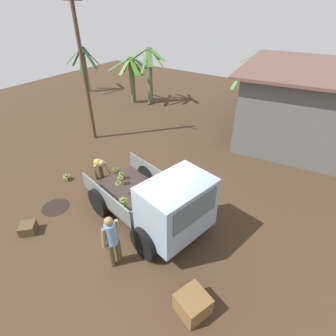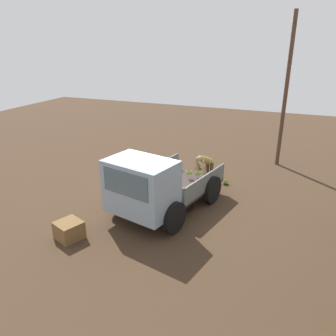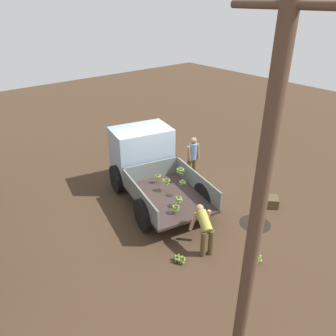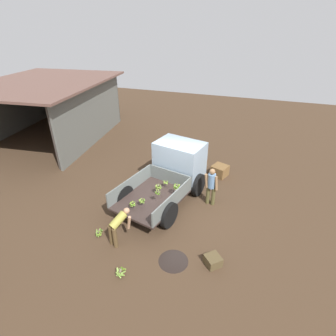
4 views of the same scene
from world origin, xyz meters
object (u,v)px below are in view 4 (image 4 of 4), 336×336
at_px(person_worker_loading, 118,225).
at_px(banana_bunch_on_ground_0, 121,271).
at_px(person_foreground_visitor, 211,185).
at_px(banana_bunch_on_ground_1, 99,231).
at_px(wooden_crate_0, 213,261).
at_px(wooden_crate_1, 220,171).
at_px(banana_bunch_on_ground_3, 98,234).
at_px(banana_bunch_on_ground_2, 120,273).
at_px(cargo_truck, 174,168).

bearing_deg(person_worker_loading, banana_bunch_on_ground_0, -126.54).
xyz_separation_m(person_foreground_visitor, banana_bunch_on_ground_1, (-2.94, 3.25, -0.79)).
xyz_separation_m(wooden_crate_0, wooden_crate_1, (5.32, 0.68, 0.10)).
relative_size(person_foreground_visitor, banana_bunch_on_ground_0, 5.37).
bearing_deg(banana_bunch_on_ground_3, banana_bunch_on_ground_2, -129.10).
xyz_separation_m(banana_bunch_on_ground_3, wooden_crate_0, (0.09, -3.90, 0.06)).
height_order(cargo_truck, wooden_crate_1, cargo_truck).
distance_m(banana_bunch_on_ground_0, banana_bunch_on_ground_2, 0.05).
bearing_deg(banana_bunch_on_ground_1, person_worker_loading, -94.96).
height_order(banana_bunch_on_ground_3, wooden_crate_1, wooden_crate_1).
height_order(banana_bunch_on_ground_3, wooden_crate_0, wooden_crate_0).
distance_m(banana_bunch_on_ground_2, wooden_crate_1, 6.83).
bearing_deg(banana_bunch_on_ground_3, person_worker_loading, -87.69).
relative_size(cargo_truck, person_foreground_visitor, 2.74).
xyz_separation_m(banana_bunch_on_ground_0, wooden_crate_0, (1.24, -2.43, 0.01)).
xyz_separation_m(person_worker_loading, banana_bunch_on_ground_3, (-0.03, 0.80, -0.61)).
bearing_deg(wooden_crate_1, cargo_truck, 138.00).
height_order(person_worker_loading, wooden_crate_0, person_worker_loading).
bearing_deg(wooden_crate_0, person_worker_loading, 91.03).
relative_size(wooden_crate_0, wooden_crate_1, 0.66).
distance_m(cargo_truck, banana_bunch_on_ground_3, 4.01).
relative_size(cargo_truck, banana_bunch_on_ground_2, 16.62).
bearing_deg(wooden_crate_1, banana_bunch_on_ground_2, 165.25).
bearing_deg(wooden_crate_1, wooden_crate_0, -172.70).
height_order(cargo_truck, person_worker_loading, cargo_truck).
height_order(person_worker_loading, banana_bunch_on_ground_0, person_worker_loading).
bearing_deg(banana_bunch_on_ground_1, person_foreground_visitor, -47.94).
height_order(wooden_crate_0, wooden_crate_1, wooden_crate_1).
relative_size(banana_bunch_on_ground_0, banana_bunch_on_ground_2, 1.13).
distance_m(person_worker_loading, wooden_crate_1, 5.91).
distance_m(cargo_truck, person_worker_loading, 3.63).
xyz_separation_m(person_worker_loading, banana_bunch_on_ground_2, (-1.23, -0.68, -0.57)).
relative_size(person_foreground_visitor, banana_bunch_on_ground_2, 6.06).
xyz_separation_m(person_foreground_visitor, wooden_crate_1, (2.37, 0.00, -0.64)).
relative_size(cargo_truck, wooden_crate_1, 6.69).
bearing_deg(person_foreground_visitor, wooden_crate_0, 21.44).
xyz_separation_m(person_worker_loading, banana_bunch_on_ground_0, (-1.18, -0.67, -0.56)).
bearing_deg(wooden_crate_1, person_foreground_visitor, -179.91).
distance_m(banana_bunch_on_ground_0, banana_bunch_on_ground_1, 1.96).
distance_m(banana_bunch_on_ground_2, banana_bunch_on_ground_3, 1.91).
relative_size(banana_bunch_on_ground_1, wooden_crate_1, 0.38).
height_order(person_worker_loading, banana_bunch_on_ground_2, person_worker_loading).
relative_size(cargo_truck, banana_bunch_on_ground_0, 14.73).
relative_size(cargo_truck, banana_bunch_on_ground_1, 17.41).
xyz_separation_m(person_foreground_visitor, banana_bunch_on_ground_3, (-3.04, 3.22, -0.80)).
height_order(cargo_truck, banana_bunch_on_ground_1, cargo_truck).
bearing_deg(banana_bunch_on_ground_3, banana_bunch_on_ground_1, 17.21).
bearing_deg(banana_bunch_on_ground_1, cargo_truck, -24.68).
bearing_deg(banana_bunch_on_ground_2, wooden_crate_0, -61.96).
height_order(banana_bunch_on_ground_0, wooden_crate_0, wooden_crate_0).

